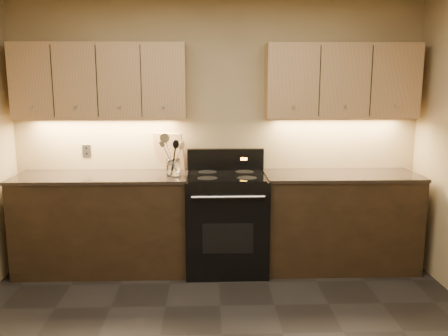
{
  "coord_description": "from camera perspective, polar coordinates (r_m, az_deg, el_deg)",
  "views": [
    {
      "loc": [
        -0.09,
        -2.7,
        1.81
      ],
      "look_at": [
        0.05,
        1.45,
        1.04
      ],
      "focal_mm": 38.0,
      "sensor_mm": 36.0,
      "label": 1
    }
  ],
  "objects": [
    {
      "name": "counter_left",
      "position": [
        4.71,
        -14.29,
        -6.39
      ],
      "size": [
        1.62,
        0.62,
        0.93
      ],
      "color": "black",
      "rests_on": "ground"
    },
    {
      "name": "stove",
      "position": [
        4.58,
        0.31,
        -6.36
      ],
      "size": [
        0.76,
        0.68,
        1.14
      ],
      "color": "black",
      "rests_on": "ground"
    },
    {
      "name": "upper_cab_left",
      "position": [
        4.66,
        -14.64,
        10.06
      ],
      "size": [
        1.6,
        0.3,
        0.7
      ],
      "primitive_type": "cube",
      "color": "tan",
      "rests_on": "wall_back"
    },
    {
      "name": "outlet_plate",
      "position": [
        4.9,
        -16.19,
        2.0
      ],
      "size": [
        0.08,
        0.01,
        0.12
      ],
      "primitive_type": "cube",
      "color": "#B2B5BA",
      "rests_on": "wall_back"
    },
    {
      "name": "steel_spatula",
      "position": [
        4.44,
        -5.77,
        1.53
      ],
      "size": [
        0.24,
        0.12,
        0.35
      ],
      "primitive_type": null,
      "rotation": [
        0.04,
        -0.44,
        -0.23
      ],
      "color": "silver",
      "rests_on": "utensil_crock"
    },
    {
      "name": "counter_right",
      "position": [
        4.77,
        13.69,
        -6.15
      ],
      "size": [
        1.46,
        0.62,
        0.93
      ],
      "color": "black",
      "rests_on": "ground"
    },
    {
      "name": "black_spoon",
      "position": [
        4.45,
        -6.35,
        1.5
      ],
      "size": [
        0.12,
        0.17,
        0.35
      ],
      "primitive_type": null,
      "rotation": [
        0.3,
        0.19,
        -0.08
      ],
      "color": "black",
      "rests_on": "utensil_crock"
    },
    {
      "name": "utensil_crock",
      "position": [
        4.45,
        -6.12,
        0.02
      ],
      "size": [
        0.16,
        0.16,
        0.16
      ],
      "color": "white",
      "rests_on": "counter_left"
    },
    {
      "name": "steel_skimmer",
      "position": [
        4.41,
        -5.67,
        1.67
      ],
      "size": [
        0.21,
        0.1,
        0.39
      ],
      "primitive_type": null,
      "rotation": [
        -0.04,
        -0.32,
        -0.01
      ],
      "color": "silver",
      "rests_on": "utensil_crock"
    },
    {
      "name": "cutting_board",
      "position": [
        4.72,
        -6.62,
        1.99
      ],
      "size": [
        0.32,
        0.19,
        0.38
      ],
      "primitive_type": "cube",
      "rotation": [
        0.22,
        0.0,
        -0.33
      ],
      "color": "tan",
      "rests_on": "counter_left"
    },
    {
      "name": "upper_cab_right",
      "position": [
        4.72,
        13.92,
        10.1
      ],
      "size": [
        1.44,
        0.3,
        0.7
      ],
      "primitive_type": "cube",
      "color": "tan",
      "rests_on": "wall_back"
    },
    {
      "name": "wooden_spoon",
      "position": [
        4.43,
        -6.49,
        1.29
      ],
      "size": [
        0.18,
        0.13,
        0.32
      ],
      "primitive_type": null,
      "rotation": [
        -0.11,
        0.42,
        0.26
      ],
      "color": "tan",
      "rests_on": "utensil_crock"
    },
    {
      "name": "wall_back",
      "position": [
        4.73,
        -0.8,
        4.33
      ],
      "size": [
        4.0,
        0.04,
        2.6
      ],
      "primitive_type": "cube",
      "color": "tan",
      "rests_on": "ground"
    }
  ]
}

